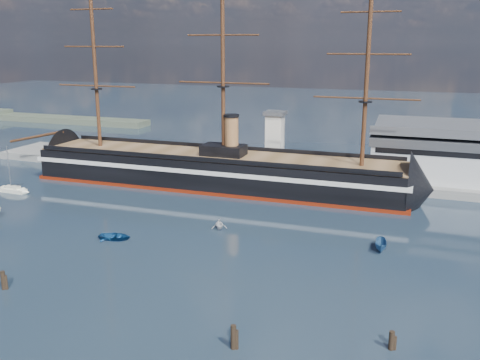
% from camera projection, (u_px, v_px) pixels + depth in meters
% --- Properties ---
extents(ground, '(600.00, 600.00, 0.00)m').
position_uv_depth(ground, '(214.00, 214.00, 107.48)').
color(ground, '#192538').
rests_on(ground, ground).
extents(quay, '(180.00, 18.00, 2.00)m').
position_uv_depth(quay, '(304.00, 177.00, 136.95)').
color(quay, slate).
rests_on(quay, ground).
extents(quay_tower, '(5.00, 5.00, 15.00)m').
position_uv_depth(quay_tower, '(275.00, 140.00, 134.08)').
color(quay_tower, silver).
rests_on(quay_tower, ground).
extents(shoreline, '(120.00, 10.00, 4.00)m').
position_uv_depth(shoreline, '(9.00, 116.00, 239.43)').
color(shoreline, '#3F4C38').
rests_on(shoreline, ground).
extents(warship, '(112.95, 17.05, 53.94)m').
position_uv_depth(warship, '(209.00, 169.00, 127.78)').
color(warship, black).
rests_on(warship, ground).
extents(sailboat, '(6.85, 2.22, 10.85)m').
position_uv_depth(sailboat, '(13.00, 189.00, 122.90)').
color(sailboat, silver).
rests_on(sailboat, ground).
extents(motorboat_b, '(2.02, 3.75, 1.66)m').
position_uv_depth(motorboat_b, '(115.00, 240.00, 93.73)').
color(motorboat_b, navy).
rests_on(motorboat_b, ground).
extents(motorboat_c, '(5.93, 2.67, 2.30)m').
position_uv_depth(motorboat_c, '(381.00, 251.00, 88.69)').
color(motorboat_c, '#285383').
rests_on(motorboat_c, ground).
extents(motorboat_d, '(5.82, 4.61, 1.96)m').
position_uv_depth(motorboat_d, '(219.00, 229.00, 99.24)').
color(motorboat_d, silver).
rests_on(motorboat_d, ground).
extents(piling_near_right, '(0.64, 0.64, 3.62)m').
position_uv_depth(piling_near_right, '(233.00, 349.00, 60.43)').
color(piling_near_right, black).
rests_on(piling_near_right, ground).
extents(piling_far_right, '(0.64, 0.64, 2.96)m').
position_uv_depth(piling_far_right, '(391.00, 349.00, 60.26)').
color(piling_far_right, black).
rests_on(piling_far_right, ground).
extents(piling_extra, '(0.64, 0.64, 3.41)m').
position_uv_depth(piling_extra, '(4.00, 289.00, 74.95)').
color(piling_extra, black).
rests_on(piling_extra, ground).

